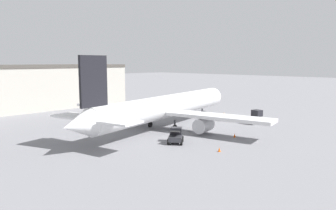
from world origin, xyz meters
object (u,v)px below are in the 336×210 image
Objects in this scene: safety_cone_far at (235,135)px; ground_crew_worker at (224,117)px; baggage_tug at (255,117)px; airplane at (165,107)px; belt_loader_truck at (176,136)px; safety_cone_near at (219,149)px.

ground_crew_worker is at bearing 40.74° from safety_cone_far.
baggage_tug reaches higher than safety_cone_far.
baggage_tug is at bearing 15.67° from safety_cone_far.
airplane reaches higher than belt_loader_truck.
belt_loader_truck is at bearing -169.95° from baggage_tug.
baggage_tug is at bearing 17.18° from safety_cone_near.
safety_cone_far is (2.19, -12.17, -3.23)m from airplane.
airplane is at bearing -174.71° from ground_crew_worker.
airplane is 77.53× the size of safety_cone_near.
safety_cone_far is (-12.02, -3.37, -0.81)m from baggage_tug.
belt_loader_truck is at bearing -143.56° from ground_crew_worker.
airplane is 16.39m from safety_cone_near.
baggage_tug is 12.51m from safety_cone_far.
baggage_tug is 6.47× the size of safety_cone_near.
safety_cone_far is at bearing -90.53° from airplane.
baggage_tug is (14.21, -8.79, -2.42)m from airplane.
safety_cone_near is (0.45, -6.86, -0.72)m from belt_loader_truck.
baggage_tug is 1.04× the size of belt_loader_truck.
safety_cone_near is 8.48m from safety_cone_far.
belt_loader_truck reaches higher than safety_cone_near.
belt_loader_truck is 6.92m from safety_cone_near.
belt_loader_truck is (-20.48, 0.67, -0.09)m from baggage_tug.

